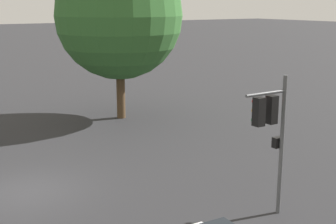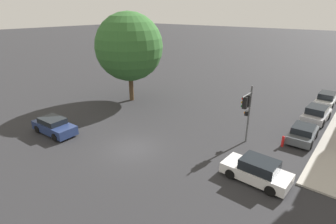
% 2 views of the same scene
% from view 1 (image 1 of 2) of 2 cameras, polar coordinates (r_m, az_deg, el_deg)
% --- Properties ---
extents(ground_plane, '(300.00, 300.00, 0.00)m').
position_cam_1_polar(ground_plane, '(18.60, -16.67, -9.23)').
color(ground_plane, '#28282B').
extents(street_tree, '(7.52, 7.52, 9.95)m').
position_cam_1_polar(street_tree, '(28.23, -5.99, 11.58)').
color(street_tree, '#4C3823').
rests_on(street_tree, ground_plane).
extents(traffic_signal, '(0.58, 1.81, 4.69)m').
position_cam_1_polar(traffic_signal, '(15.19, 12.36, -1.25)').
color(traffic_signal, '#515456').
rests_on(traffic_signal, ground_plane).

